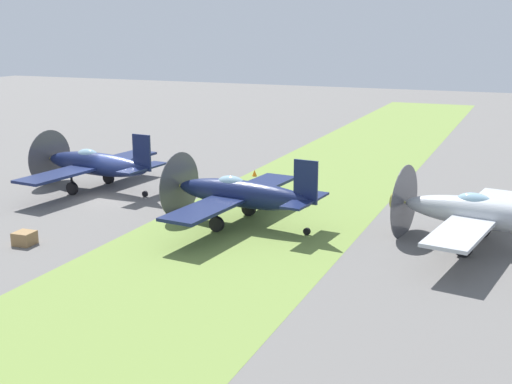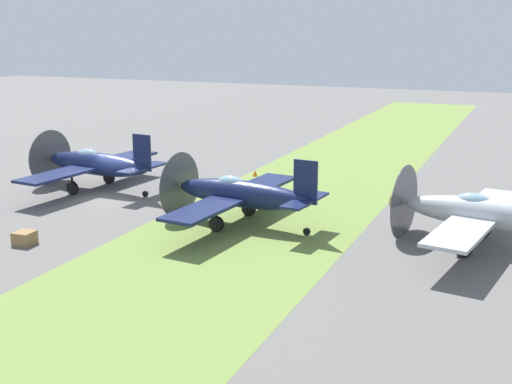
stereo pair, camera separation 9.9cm
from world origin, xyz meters
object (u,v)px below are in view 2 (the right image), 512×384
Objects in this scene: airplane_wingman at (240,194)px; airplane_trail at (484,214)px; runway_marker_cone at (255,173)px; supply_crate at (25,238)px; airplane_lead at (95,164)px.

airplane_trail is (0.90, -12.17, 0.02)m from airplane_wingman.
airplane_trail is 26.11× the size of runway_marker_cone.
runway_marker_cone is at bearing -13.21° from supply_crate.
airplane_trail is 21.88m from supply_crate.
supply_crate is at bearing 120.51° from airplane_trail.
airplane_wingman is 12.20m from airplane_trail.
supply_crate is at bearing 136.84° from airplane_wingman.
supply_crate is (-10.56, -3.57, -1.38)m from airplane_lead.
airplane_wingman is at bearing -160.76° from runway_marker_cone.
airplane_wingman is 0.98× the size of airplane_trail.
supply_crate reaches higher than runway_marker_cone.
airplane_wingman is at bearing 103.17° from airplane_trail.
supply_crate is 18.71m from runway_marker_cone.
airplane_trail reaches higher than supply_crate.
runway_marker_cone is at bearing 66.51° from airplane_trail.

